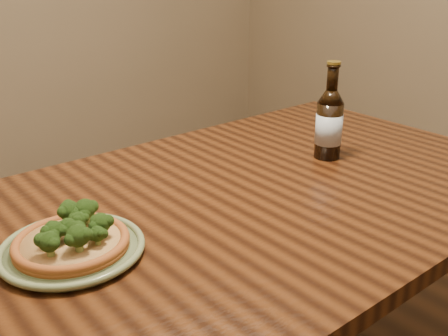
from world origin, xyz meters
TOP-DOWN VIEW (x-y plane):
  - table at (0.00, 0.10)m, footprint 1.60×0.90m
  - plate at (-0.38, 0.10)m, footprint 0.27×0.27m
  - pizza at (-0.38, 0.10)m, footprint 0.21×0.21m
  - beer_bottle at (0.38, 0.13)m, footprint 0.07×0.07m

SIDE VIEW (x-z plane):
  - table at x=0.00m, z-range 0.28..1.03m
  - plate at x=-0.38m, z-range 0.75..0.77m
  - pizza at x=-0.38m, z-range 0.75..0.81m
  - beer_bottle at x=0.38m, z-range 0.72..0.98m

